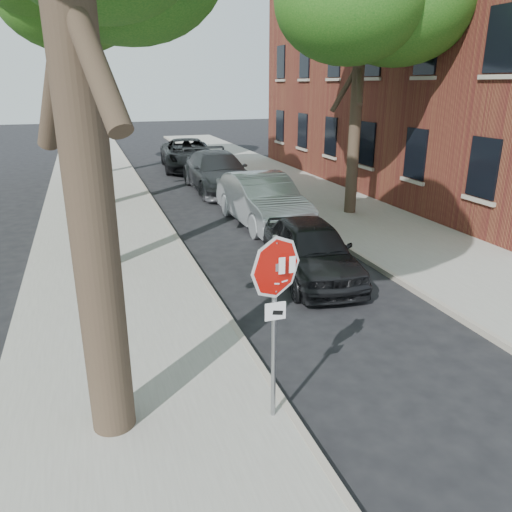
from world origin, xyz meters
The scene contains 12 objects.
ground centered at (0.00, 0.00, 0.00)m, with size 120.00×120.00×0.00m, color black.
sidewalk_left centered at (-2.50, 12.00, 0.06)m, with size 4.00×55.00×0.12m, color gray.
sidewalk_right centered at (6.00, 12.00, 0.06)m, with size 4.00×55.00×0.12m, color gray.
curb_left centered at (-0.45, 12.00, 0.07)m, with size 0.12×55.00×0.13m, color #9E9384.
curb_right centered at (3.95, 12.00, 0.07)m, with size 0.12×55.00×0.13m, color #9E9384.
apartment_building centered at (14.00, 14.00, 7.65)m, with size 12.20×20.20×15.30m.
stop_sign centered at (-0.70, -0.03, 1.95)m, with size 0.76×0.34×2.61m.
tree_far centered at (-2.72, 21.11, 7.21)m, with size 5.29×4.91×9.33m.
car_a centered at (2.10, 4.89, 0.71)m, with size 1.68×4.17×1.42m, color black.
car_b centered at (2.60, 9.81, 0.84)m, with size 1.77×5.08×1.67m, color #ABB0B4.
car_c centered at (2.60, 15.68, 0.84)m, with size 2.35×5.77×1.67m, color #4C4C51.
car_d centered at (2.53, 21.86, 0.82)m, with size 2.71×5.88×1.63m, color black.
Camera 1 is at (-2.80, -5.45, 4.48)m, focal length 35.00 mm.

